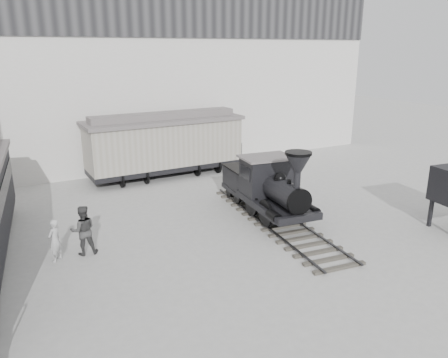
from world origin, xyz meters
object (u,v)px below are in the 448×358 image
locomotive (269,190)px  visitor_a (55,240)px  visitor_b (83,230)px  boxcar (165,143)px

locomotive → visitor_a: bearing=-173.7°
visitor_a → visitor_b: visitor_b is taller
locomotive → visitor_b: size_ratio=5.22×
locomotive → visitor_a: locomotive is taller
visitor_a → visitor_b: bearing=140.8°
locomotive → boxcar: bearing=107.8°
locomotive → visitor_a: size_ratio=6.23×
locomotive → boxcar: (-1.80, 8.50, 0.74)m
visitor_b → locomotive: bearing=-173.7°
boxcar → visitor_b: 10.66m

